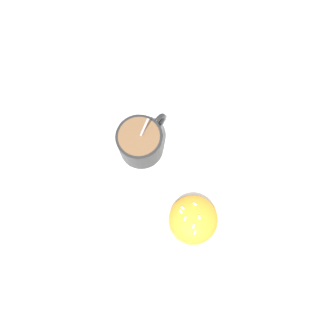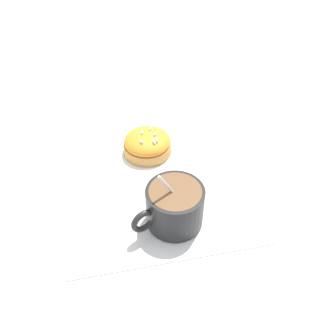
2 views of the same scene
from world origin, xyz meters
name	(u,v)px [view 2 (image 2 of 2)]	position (x,y,z in m)	size (l,w,h in m)	color
ground_plane	(158,184)	(0.00, 0.00, 0.00)	(3.00, 3.00, 0.00)	#B2B2B7
paper_napkin	(158,183)	(0.00, 0.00, 0.00)	(0.35, 0.34, 0.00)	white
coffee_cup	(171,206)	(-0.09, 0.01, 0.04)	(0.09, 0.11, 0.10)	black
frosted_pastry	(147,143)	(0.09, -0.01, 0.02)	(0.09, 0.09, 0.05)	#D19347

